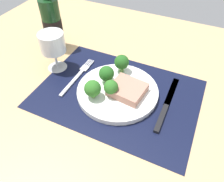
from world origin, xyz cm
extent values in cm
cube|color=tan|center=(0.00, 0.00, -1.50)|extent=(140.00, 110.00, 3.00)
cube|color=black|center=(0.00, 0.00, 0.15)|extent=(47.35, 33.98, 0.30)
cylinder|color=white|center=(0.00, 0.00, 1.10)|extent=(24.09, 24.09, 1.60)
cube|color=tan|center=(3.08, 0.00, 3.11)|extent=(10.61, 9.88, 2.42)
cylinder|color=#6B994C|center=(-5.05, -5.72, 2.56)|extent=(1.26, 1.26, 1.31)
sphere|color=#2D6B23|center=(-5.05, -5.72, 5.22)|extent=(4.73, 4.73, 4.73)
cylinder|color=#5B8942|center=(-4.36, 1.58, 2.59)|extent=(1.39, 1.39, 1.38)
sphere|color=#235B1E|center=(-4.36, 1.58, 5.22)|extent=(4.58, 4.58, 4.58)
cylinder|color=#5B8942|center=(-0.78, -2.95, 2.62)|extent=(1.97, 1.97, 1.43)
sphere|color=#2D6B23|center=(-0.78, -2.95, 5.08)|extent=(4.11, 4.11, 4.11)
cylinder|color=#6B994C|center=(-2.30, 8.15, 2.75)|extent=(1.61, 1.61, 1.69)
sphere|color=#235B1E|center=(-2.30, 8.15, 5.55)|extent=(4.60, 4.60, 4.60)
cube|color=silver|center=(-14.74, -2.00, 0.55)|extent=(1.00, 13.00, 0.50)
cube|color=silver|center=(-14.74, 5.80, 0.55)|extent=(2.40, 2.60, 0.40)
cube|color=silver|center=(-15.64, 8.90, 0.55)|extent=(0.30, 3.60, 0.35)
cube|color=silver|center=(-15.04, 8.90, 0.55)|extent=(0.30, 3.60, 0.35)
cube|color=silver|center=(-14.44, 8.90, 0.55)|extent=(0.30, 3.60, 0.35)
cube|color=silver|center=(-13.84, 8.90, 0.55)|extent=(0.30, 3.60, 0.35)
cube|color=black|center=(14.60, -3.90, 0.70)|extent=(1.40, 10.00, 0.80)
cube|color=silver|center=(14.60, 7.60, 0.45)|extent=(1.80, 13.00, 0.30)
cylinder|color=#143819|center=(-31.15, 13.14, 9.13)|extent=(6.57, 6.57, 18.26)
cylinder|color=black|center=(-31.15, 13.14, 8.22)|extent=(6.70, 6.70, 6.39)
cylinder|color=silver|center=(-23.66, 2.85, 0.20)|extent=(6.44, 6.44, 0.40)
cylinder|color=silver|center=(-23.66, 2.85, 3.58)|extent=(0.80, 0.80, 6.37)
cylinder|color=silver|center=(-23.66, 2.85, 9.88)|extent=(7.93, 7.93, 6.23)
cylinder|color=tan|center=(-23.66, 2.85, 8.27)|extent=(6.98, 6.98, 3.00)
camera|label=1|loc=(17.96, -42.38, 47.27)|focal=35.09mm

